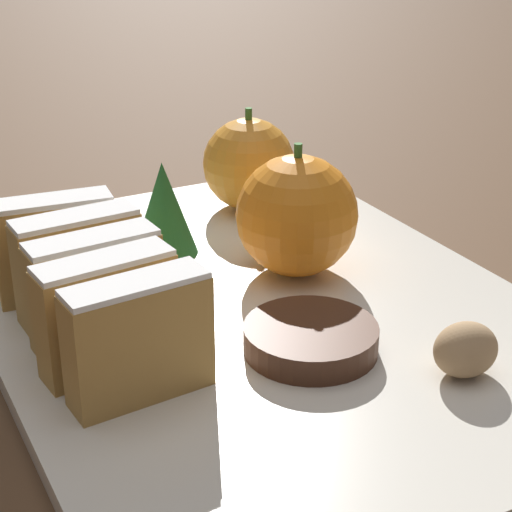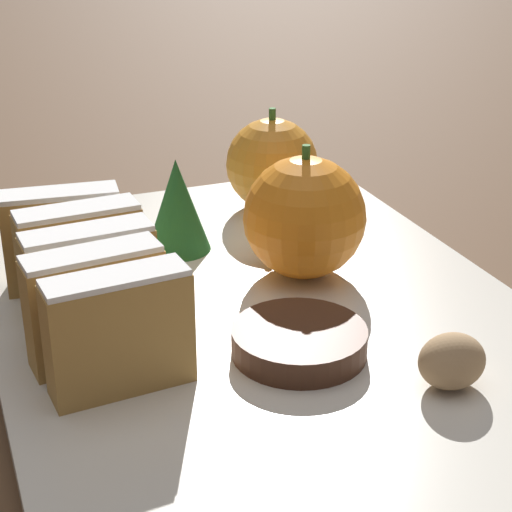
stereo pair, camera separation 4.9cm
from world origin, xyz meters
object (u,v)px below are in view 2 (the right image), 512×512
object	(u,v)px
orange_near	(272,164)
walnut	(452,361)
orange_far	(304,217)
chocolate_cookie	(298,341)

from	to	relation	value
orange_near	walnut	bearing A→B (deg)	-92.45
orange_far	chocolate_cookie	size ratio (longest dim) A/B	1.18
orange_near	orange_far	bearing A→B (deg)	-102.56
orange_near	chocolate_cookie	bearing A→B (deg)	-108.71
walnut	chocolate_cookie	bearing A→B (deg)	136.11
orange_far	walnut	bearing A→B (deg)	-84.30
walnut	chocolate_cookie	size ratio (longest dim) A/B	0.48
orange_near	walnut	world-z (taller)	orange_near
orange_far	chocolate_cookie	world-z (taller)	orange_far
orange_near	walnut	size ratio (longest dim) A/B	2.21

